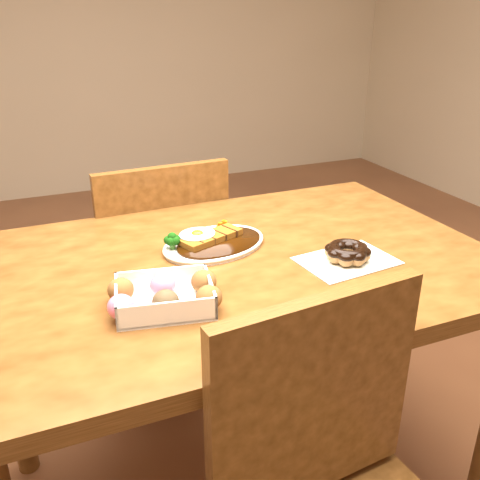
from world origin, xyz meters
name	(u,v)px	position (x,y,z in m)	size (l,w,h in m)	color
table	(235,297)	(0.00, 0.00, 0.65)	(1.20, 0.80, 0.75)	#46270E
chair_far	(157,272)	(-0.06, 0.53, 0.48)	(0.44, 0.44, 0.87)	#46270E
katsu_curry_plate	(212,242)	(-0.02, 0.09, 0.76)	(0.31, 0.26, 0.05)	white
donut_box	(164,295)	(-0.21, -0.14, 0.78)	(0.22, 0.18, 0.05)	white
pon_de_ring	(348,253)	(0.23, -0.11, 0.77)	(0.23, 0.17, 0.04)	silver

